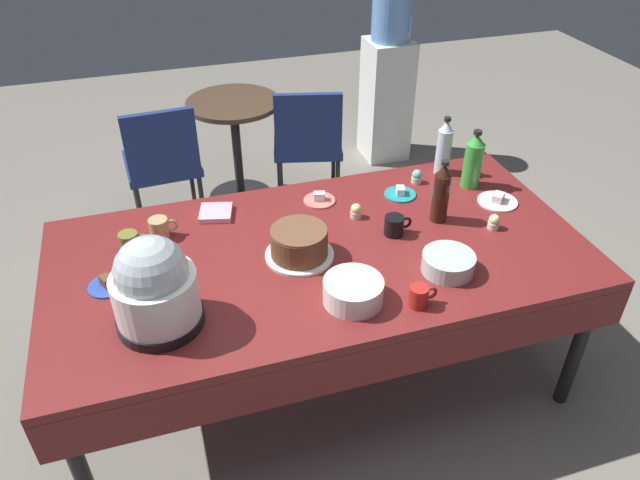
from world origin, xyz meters
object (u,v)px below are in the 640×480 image
object	(u,v)px
dessert_plate_coral	(319,199)
soda_bottle_lime_soda	(473,161)
soda_bottle_water	(444,148)
coffee_mug_red	(419,296)
cupcake_rose	(356,211)
maroon_chair_left	(162,159)
water_cooler	(387,82)
dessert_plate_cobalt	(107,284)
cupcake_lemon	(494,222)
maroon_chair_right	(308,139)
round_cafe_table	(235,133)
dessert_plate_teal	(400,193)
coffee_mug_tan	(160,228)
ceramic_snack_bowl	(353,291)
slow_cooker	(154,288)
coffee_mug_black	(395,225)
cupcake_vanilla	(417,177)
soda_bottle_cola	(441,193)
dessert_plate_white	(498,200)
glass_salad_bowl	(448,263)
frosted_layer_cake	(299,244)
potluck_table	(320,262)

from	to	relation	value
dessert_plate_coral	soda_bottle_lime_soda	world-z (taller)	soda_bottle_lime_soda
soda_bottle_water	coffee_mug_red	xyz separation A→B (m)	(-0.53, -0.87, -0.09)
cupcake_rose	maroon_chair_left	xyz separation A→B (m)	(-0.77, 1.32, -0.29)
maroon_chair_left	water_cooler	distance (m)	1.79
dessert_plate_cobalt	water_cooler	xyz separation A→B (m)	(1.99, 2.04, -0.17)
cupcake_lemon	water_cooler	bearing A→B (deg)	79.54
cupcake_lemon	maroon_chair_left	xyz separation A→B (m)	(-1.31, 1.57, -0.29)
maroon_chair_right	round_cafe_table	xyz separation A→B (m)	(-0.43, 0.22, 0.01)
dessert_plate_teal	coffee_mug_tan	size ratio (longest dim) A/B	1.23
coffee_mug_red	maroon_chair_right	world-z (taller)	maroon_chair_right
dessert_plate_cobalt	round_cafe_table	bearing A→B (deg)	65.31
ceramic_snack_bowl	soda_bottle_lime_soda	xyz separation A→B (m)	(0.82, 0.62, 0.09)
slow_cooker	coffee_mug_black	world-z (taller)	slow_cooker
cupcake_lemon	cupcake_vanilla	bearing A→B (deg)	108.39
cupcake_vanilla	soda_bottle_cola	xyz separation A→B (m)	(-0.05, -0.33, 0.10)
coffee_mug_tan	dessert_plate_teal	bearing A→B (deg)	0.64
soda_bottle_lime_soda	round_cafe_table	size ratio (longest dim) A/B	0.40
dessert_plate_white	dessert_plate_coral	xyz separation A→B (m)	(-0.78, 0.25, 0.00)
ceramic_snack_bowl	coffee_mug_black	xyz separation A→B (m)	(0.31, 0.35, -0.00)
glass_salad_bowl	water_cooler	size ratio (longest dim) A/B	0.17
frosted_layer_cake	soda_bottle_cola	xyz separation A→B (m)	(0.66, 0.08, 0.07)
maroon_chair_left	soda_bottle_water	bearing A→B (deg)	-38.84
slow_cooker	dessert_plate_teal	xyz separation A→B (m)	(1.15, 0.55, -0.15)
dessert_plate_coral	coffee_mug_red	distance (m)	0.80
cupcake_lemon	cupcake_rose	bearing A→B (deg)	154.48
dessert_plate_cobalt	coffee_mug_tan	distance (m)	0.36
dessert_plate_white	round_cafe_table	world-z (taller)	dessert_plate_white
potluck_table	dessert_plate_teal	xyz separation A→B (m)	(0.49, 0.30, 0.07)
coffee_mug_black	water_cooler	world-z (taller)	water_cooler
water_cooler	coffee_mug_black	bearing A→B (deg)	-111.92
frosted_layer_cake	cupcake_rose	world-z (taller)	frosted_layer_cake
slow_cooker	coffee_mug_red	bearing A→B (deg)	-11.30
ceramic_snack_bowl	coffee_mug_red	bearing A→B (deg)	-22.76
round_cafe_table	water_cooler	distance (m)	1.25
ceramic_snack_bowl	maroon_chair_left	size ratio (longest dim) A/B	0.26
dessert_plate_white	dessert_plate_coral	distance (m)	0.82
coffee_mug_red	dessert_plate_teal	bearing A→B (deg)	71.54
potluck_table	dessert_plate_cobalt	xyz separation A→B (m)	(-0.84, 0.01, 0.07)
maroon_chair_right	water_cooler	distance (m)	0.95
glass_salad_bowl	soda_bottle_cola	bearing A→B (deg)	69.51
potluck_table	cupcake_rose	xyz separation A→B (m)	(0.23, 0.19, 0.09)
soda_bottle_water	maroon_chair_left	xyz separation A→B (m)	(-1.32, 1.06, -0.40)
cupcake_vanilla	soda_bottle_cola	bearing A→B (deg)	-97.97
dessert_plate_teal	cupcake_lemon	size ratio (longest dim) A/B	2.19
dessert_plate_teal	maroon_chair_left	world-z (taller)	maroon_chair_left
potluck_table	round_cafe_table	distance (m)	1.74
slow_cooker	ceramic_snack_bowl	xyz separation A→B (m)	(0.68, -0.09, -0.12)
cupcake_rose	soda_bottle_water	bearing A→B (deg)	25.35
cupcake_rose	maroon_chair_left	bearing A→B (deg)	120.31
slow_cooker	soda_bottle_lime_soda	distance (m)	1.60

